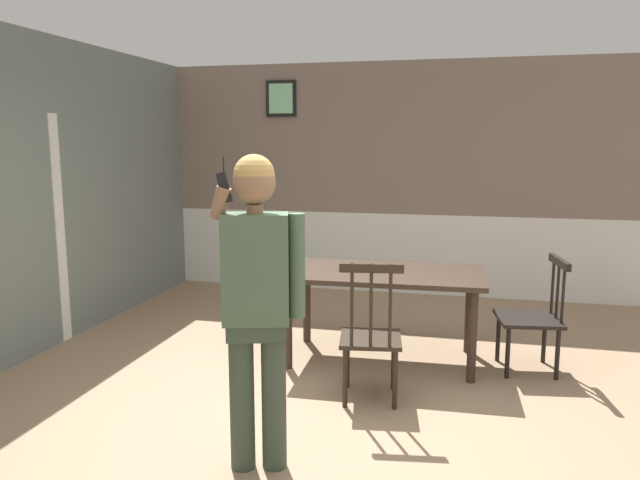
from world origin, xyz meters
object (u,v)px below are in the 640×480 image
(dining_table, at_px, (382,282))
(person_figure, at_px, (257,292))
(chair_near_window, at_px, (533,316))
(chair_by_doorway, at_px, (371,336))

(dining_table, relative_size, person_figure, 0.95)
(chair_near_window, bearing_deg, person_figure, 131.00)
(chair_near_window, distance_m, person_figure, 2.61)
(dining_table, bearing_deg, person_figure, -103.33)
(dining_table, bearing_deg, chair_by_doorway, -87.95)
(person_figure, bearing_deg, dining_table, -118.84)
(chair_near_window, relative_size, chair_by_doorway, 0.90)
(dining_table, bearing_deg, chair_near_window, 1.94)
(dining_table, relative_size, chair_by_doorway, 1.63)
(dining_table, height_order, chair_near_window, chair_near_window)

